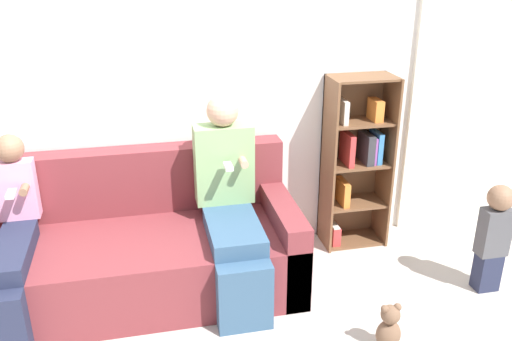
{
  "coord_description": "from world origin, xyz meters",
  "views": [
    {
      "loc": [
        -0.09,
        -2.71,
        2.21
      ],
      "look_at": [
        0.66,
        0.63,
        0.79
      ],
      "focal_mm": 38.0,
      "sensor_mm": 36.0,
      "label": 1
    }
  ],
  "objects_px": {
    "child_seated": "(12,239)",
    "adult_seated": "(230,199)",
    "couch": "(136,251)",
    "bookshelf": "(354,163)",
    "teddy_bear": "(389,328)",
    "toddler_standing": "(494,234)"
  },
  "relations": [
    {
      "from": "couch",
      "to": "teddy_bear",
      "type": "relative_size",
      "value": 7.16
    },
    {
      "from": "bookshelf",
      "to": "toddler_standing",
      "type": "bearing_deg",
      "value": -52.22
    },
    {
      "from": "couch",
      "to": "adult_seated",
      "type": "distance_m",
      "value": 0.75
    },
    {
      "from": "couch",
      "to": "teddy_bear",
      "type": "height_order",
      "value": "couch"
    },
    {
      "from": "adult_seated",
      "to": "child_seated",
      "type": "height_order",
      "value": "adult_seated"
    },
    {
      "from": "child_seated",
      "to": "adult_seated",
      "type": "bearing_deg",
      "value": 2.31
    },
    {
      "from": "child_seated",
      "to": "toddler_standing",
      "type": "relative_size",
      "value": 1.44
    },
    {
      "from": "adult_seated",
      "to": "teddy_bear",
      "type": "bearing_deg",
      "value": -46.81
    },
    {
      "from": "adult_seated",
      "to": "child_seated",
      "type": "xyz_separation_m",
      "value": [
        -1.36,
        -0.05,
        -0.1
      ]
    },
    {
      "from": "adult_seated",
      "to": "bookshelf",
      "type": "distance_m",
      "value": 1.14
    },
    {
      "from": "child_seated",
      "to": "bookshelf",
      "type": "xyz_separation_m",
      "value": [
        2.41,
        0.49,
        0.1
      ]
    },
    {
      "from": "couch",
      "to": "child_seated",
      "type": "relative_size",
      "value": 1.94
    },
    {
      "from": "teddy_bear",
      "to": "bookshelf",
      "type": "bearing_deg",
      "value": 78.39
    },
    {
      "from": "child_seated",
      "to": "couch",
      "type": "bearing_deg",
      "value": 12.23
    },
    {
      "from": "couch",
      "to": "child_seated",
      "type": "distance_m",
      "value": 0.78
    },
    {
      "from": "bookshelf",
      "to": "couch",
      "type": "bearing_deg",
      "value": -168.87
    },
    {
      "from": "couch",
      "to": "teddy_bear",
      "type": "distance_m",
      "value": 1.72
    },
    {
      "from": "adult_seated",
      "to": "toddler_standing",
      "type": "bearing_deg",
      "value": -13.89
    },
    {
      "from": "adult_seated",
      "to": "teddy_bear",
      "type": "distance_m",
      "value": 1.27
    },
    {
      "from": "bookshelf",
      "to": "teddy_bear",
      "type": "relative_size",
      "value": 4.42
    },
    {
      "from": "adult_seated",
      "to": "bookshelf",
      "type": "bearing_deg",
      "value": 22.4
    },
    {
      "from": "bookshelf",
      "to": "teddy_bear",
      "type": "height_order",
      "value": "bookshelf"
    }
  ]
}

